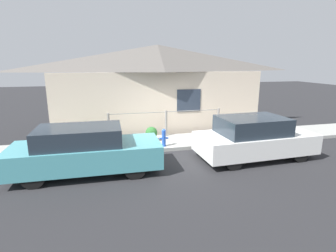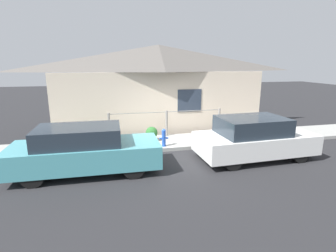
{
  "view_description": "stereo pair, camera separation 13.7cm",
  "coord_description": "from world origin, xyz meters",
  "px_view_note": "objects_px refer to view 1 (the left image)",
  "views": [
    {
      "loc": [
        -2.51,
        -8.93,
        3.23
      ],
      "look_at": [
        -0.25,
        0.3,
        0.9
      ],
      "focal_mm": 28.0,
      "sensor_mm": 36.0,
      "label": 1
    },
    {
      "loc": [
        -2.37,
        -8.96,
        3.23
      ],
      "look_at": [
        -0.25,
        0.3,
        0.9
      ],
      "focal_mm": 28.0,
      "sensor_mm": 36.0,
      "label": 2
    }
  ],
  "objects_px": {
    "fire_hydrant": "(164,137)",
    "potted_plant_by_fence": "(93,135)",
    "potted_plant_near_hydrant": "(151,133)",
    "car_right": "(254,138)",
    "car_left": "(85,150)"
  },
  "relations": [
    {
      "from": "car_left",
      "to": "fire_hydrant",
      "type": "xyz_separation_m",
      "value": [
        2.72,
        1.54,
        -0.22
      ]
    },
    {
      "from": "potted_plant_by_fence",
      "to": "car_right",
      "type": "bearing_deg",
      "value": -24.95
    },
    {
      "from": "potted_plant_by_fence",
      "to": "car_left",
      "type": "bearing_deg",
      "value": -92.52
    },
    {
      "from": "car_right",
      "to": "potted_plant_by_fence",
      "type": "bearing_deg",
      "value": 152.93
    },
    {
      "from": "potted_plant_by_fence",
      "to": "potted_plant_near_hydrant",
      "type": "bearing_deg",
      "value": -3.98
    },
    {
      "from": "fire_hydrant",
      "to": "potted_plant_by_fence",
      "type": "xyz_separation_m",
      "value": [
        -2.6,
        0.97,
        -0.01
      ]
    },
    {
      "from": "car_left",
      "to": "potted_plant_by_fence",
      "type": "bearing_deg",
      "value": 88.46
    },
    {
      "from": "fire_hydrant",
      "to": "potted_plant_by_fence",
      "type": "bearing_deg",
      "value": 159.53
    },
    {
      "from": "car_left",
      "to": "fire_hydrant",
      "type": "distance_m",
      "value": 3.13
    },
    {
      "from": "car_right",
      "to": "car_left",
      "type": "bearing_deg",
      "value": 177.85
    },
    {
      "from": "fire_hydrant",
      "to": "car_right",
      "type": "bearing_deg",
      "value": -28.84
    },
    {
      "from": "potted_plant_near_hydrant",
      "to": "car_left",
      "type": "bearing_deg",
      "value": -135.43
    },
    {
      "from": "car_right",
      "to": "potted_plant_by_fence",
      "type": "relative_size",
      "value": 6.33
    },
    {
      "from": "car_right",
      "to": "potted_plant_near_hydrant",
      "type": "relative_size",
      "value": 7.04
    },
    {
      "from": "potted_plant_near_hydrant",
      "to": "potted_plant_by_fence",
      "type": "distance_m",
      "value": 2.29
    }
  ]
}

